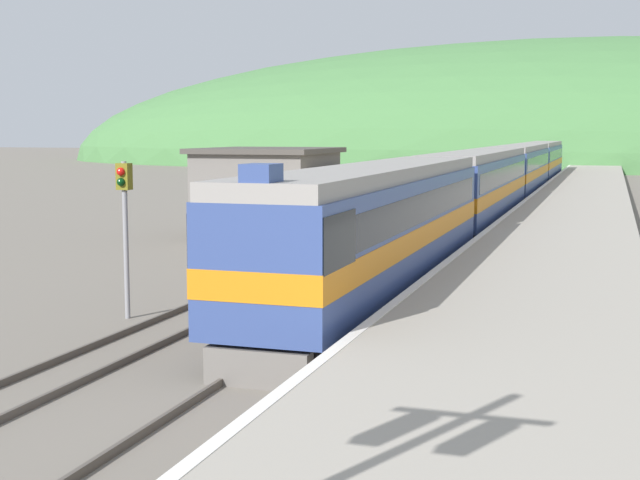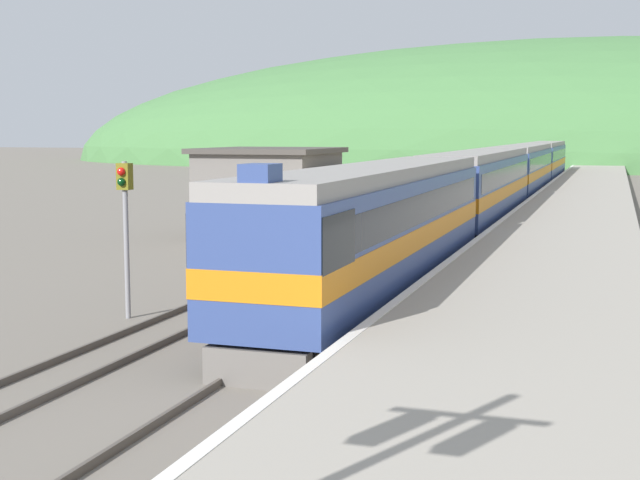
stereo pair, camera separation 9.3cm
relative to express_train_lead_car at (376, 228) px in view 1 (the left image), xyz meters
The scene contains 11 objects.
track_main 41.22m from the express_train_lead_car, 90.00° to the left, with size 1.52×180.00×0.16m.
track_siding 41.43m from the express_train_lead_car, 95.74° to the left, with size 1.52×180.00×0.16m.
platform 21.75m from the express_train_lead_car, 77.50° to the left, with size 5.93×140.00×1.11m.
distant_hills 124.40m from the express_train_lead_car, 90.00° to the left, with size 176.44×79.40×39.27m.
station_shed 16.84m from the express_train_lead_car, 122.39° to the left, with size 5.94×6.46×4.29m.
express_train_lead_car is the anchor object (origin of this frame).
carriage_second 21.26m from the express_train_lead_car, 90.00° to the left, with size 2.85×20.79×4.07m.
carriage_third 42.94m from the express_train_lead_car, 90.00° to the left, with size 2.85×20.79×4.07m.
carriage_fourth 64.61m from the express_train_lead_car, 90.00° to the left, with size 2.85×20.79×4.07m.
siding_train 30.37m from the express_train_lead_car, 97.83° to the left, with size 2.90×45.67×3.51m.
signal_post_siding 7.32m from the express_train_lead_car, 143.36° to the right, with size 0.36×0.42×4.27m.
Camera 1 is at (6.53, 3.52, 5.05)m, focal length 50.00 mm.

